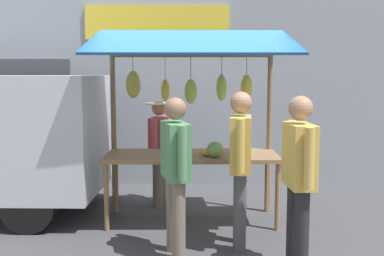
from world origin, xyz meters
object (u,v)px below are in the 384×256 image
vendor_with_sunhat (159,145)px  shopper_with_shopping_bag (175,165)px  shopper_in_striped_shirt (240,157)px  market_stall (192,103)px  shopper_with_ponytail (299,171)px

vendor_with_sunhat → shopper_with_shopping_bag: shopper_with_shopping_bag is taller
shopper_with_shopping_bag → shopper_in_striped_shirt: (-0.70, -0.25, 0.04)m
market_stall → shopper_with_shopping_bag: market_stall is taller
vendor_with_sunhat → shopper_with_shopping_bag: 1.96m
market_stall → shopper_with_ponytail: 1.99m
shopper_with_ponytail → shopper_with_shopping_bag: bearing=68.2°
vendor_with_sunhat → shopper_with_shopping_bag: bearing=17.6°
shopper_with_shopping_bag → shopper_in_striped_shirt: size_ratio=0.97×
shopper_with_ponytail → shopper_in_striped_shirt: bearing=33.5°
market_stall → shopper_with_ponytail: market_stall is taller
shopper_with_shopping_bag → shopper_with_ponytail: shopper_with_ponytail is taller
vendor_with_sunhat → shopper_with_ponytail: shopper_with_ponytail is taller
shopper_with_shopping_bag → shopper_in_striped_shirt: 0.74m
market_stall → vendor_with_sunhat: size_ratio=1.65×
shopper_in_striped_shirt → shopper_with_ponytail: size_ratio=1.01×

